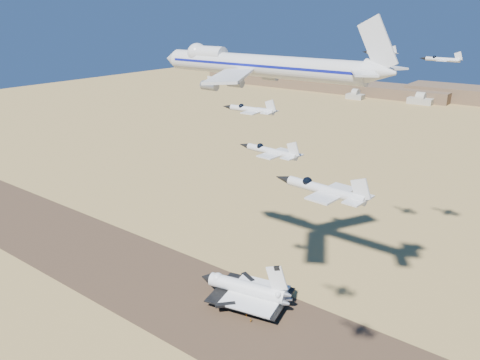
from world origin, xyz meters
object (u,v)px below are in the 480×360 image
Objects in this scene: crew_c at (248,313)px; chase_jet_d at (380,53)px; crew_a at (246,315)px; chase_jet_b at (270,151)px; shuttle at (246,289)px; chase_jet_a at (251,109)px; chase_jet_e at (442,59)px; carrier_747 at (253,65)px; crew_b at (251,320)px; chase_jet_c at (323,189)px.

chase_jet_d is at bearing -49.85° from crew_c.
crew_a is 103.43m from chase_jet_b.
chase_jet_a is at bearing -64.92° from shuttle.
shuttle is 2.34× the size of chase_jet_e.
crew_c is at bearing 134.18° from chase_jet_b.
chase_jet_e reaches higher than chase_jet_b.
crew_c is at bearing 34.59° from crew_a.
chase_jet_a is at bearing -54.21° from carrier_747.
crew_b is at bearing 121.36° from chase_jet_a.
crew_a is 1.34m from crew_c.
shuttle is at bearing 18.05° from crew_b.
crew_b is 93.32m from chase_jet_a.
carrier_747 is 56.75× the size of crew_b.
crew_a is 0.10× the size of chase_jet_e.
chase_jet_b is at bearing 142.64° from chase_jet_c.
shuttle is 23.91× the size of crew_a.
chase_jet_a is 0.99× the size of chase_jet_d.
carrier_747 reaches higher than crew_c.
shuttle is 14.54m from crew_b.
chase_jet_b is at bearing -167.18° from crew_b.
chase_jet_e is (19.43, 13.94, -2.42)m from chase_jet_d.
shuttle is 2.63× the size of chase_jet_c.
carrier_747 is 91.33m from crew_a.
crew_a is at bearing -96.52° from chase_jet_d.
carrier_747 is at bearing -105.79° from chase_jet_d.
chase_jet_c reaches higher than crew_c.
chase_jet_d is (18.60, 60.59, 92.42)m from crew_c.
crew_b is 123.62m from chase_jet_e.
chase_jet_c reaches higher than chase_jet_b.
crew_a is at bearing 134.70° from chase_jet_b.
crew_a reaches higher than crew_b.
crew_c is 0.09× the size of chase_jet_e.
chase_jet_c is at bearing -170.73° from crew_c.
crew_a is 112.71m from chase_jet_d.
shuttle is 129.39m from chase_jet_c.
crew_a is 124.16m from chase_jet_c.
chase_jet_c is at bearing -61.66° from chase_jet_d.
chase_jet_d is at bearing 65.09° from carrier_747.
chase_jet_e is at bearing 95.90° from chase_jet_b.
chase_jet_b reaches higher than crew_a.
chase_jet_a reaches higher than chase_jet_c.
carrier_747 is (0.32, 2.79, 86.19)m from shuttle.
carrier_747 is 6.05× the size of chase_jet_d.
chase_jet_d reaches higher than chase_jet_e.
carrier_747 is 75.80m from chase_jet_b.
shuttle is 0.43× the size of carrier_747.
chase_jet_b is at bearing -47.89° from chase_jet_a.
chase_jet_c is (67.25, -78.07, -5.51)m from carrier_747.
crew_a is at bearing -110.96° from chase_jet_e.
chase_jet_d is (24.71, 53.44, 88.16)m from shuttle.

